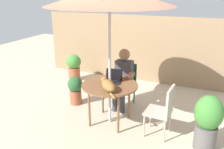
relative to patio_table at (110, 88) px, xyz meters
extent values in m
plane|color=#BCAD93|center=(0.00, 0.00, -0.68)|extent=(14.00, 14.00, 0.00)
cube|color=#937756|center=(0.00, 2.32, 0.17)|extent=(5.68, 0.08, 1.70)
cylinder|color=brown|center=(0.00, 0.00, 0.05)|extent=(0.99, 0.99, 0.03)
cylinder|color=brown|center=(0.27, 0.27, -0.32)|extent=(0.04, 0.04, 0.72)
cylinder|color=brown|center=(-0.27, 0.27, -0.32)|extent=(0.04, 0.04, 0.72)
cylinder|color=brown|center=(-0.27, -0.27, -0.32)|extent=(0.04, 0.04, 0.72)
cylinder|color=brown|center=(0.27, -0.27, -0.32)|extent=(0.04, 0.04, 0.72)
cylinder|color=#B7B7BC|center=(0.00, 0.00, 0.42)|extent=(0.04, 0.04, 2.21)
cube|color=#194C2D|center=(0.00, 0.73, -0.26)|extent=(0.40, 0.40, 0.04)
cube|color=#194C2D|center=(0.00, 0.91, -0.02)|extent=(0.40, 0.04, 0.44)
cylinder|color=#194C2D|center=(0.17, 0.90, -0.48)|extent=(0.03, 0.03, 0.40)
cylinder|color=#194C2D|center=(-0.17, 0.90, -0.48)|extent=(0.03, 0.03, 0.40)
cylinder|color=#194C2D|center=(-0.17, 0.56, -0.48)|extent=(0.03, 0.03, 0.40)
cylinder|color=#194C2D|center=(0.17, 0.56, -0.48)|extent=(0.03, 0.03, 0.40)
cube|color=#B2A899|center=(0.89, -0.06, -0.26)|extent=(0.42, 0.42, 0.04)
cube|color=#B2A899|center=(1.07, -0.07, -0.02)|extent=(0.06, 0.40, 0.44)
cylinder|color=#B2A899|center=(1.05, -0.24, -0.48)|extent=(0.03, 0.03, 0.40)
cylinder|color=#B2A899|center=(1.07, 0.10, -0.48)|extent=(0.03, 0.03, 0.40)
cylinder|color=#B2A899|center=(0.73, 0.12, -0.48)|extent=(0.03, 0.03, 0.40)
cylinder|color=#B2A899|center=(0.71, -0.21, -0.48)|extent=(0.03, 0.03, 0.40)
cube|color=#3F3F47|center=(0.00, 0.73, 0.03)|extent=(0.34, 0.20, 0.54)
sphere|color=#936B4C|center=(0.00, 0.72, 0.43)|extent=(0.22, 0.22, 0.22)
cube|color=#383842|center=(-0.08, 0.58, -0.19)|extent=(0.12, 0.30, 0.12)
cylinder|color=#383842|center=(-0.08, 0.43, -0.46)|extent=(0.10, 0.10, 0.44)
cube|color=#383842|center=(0.08, 0.58, -0.19)|extent=(0.12, 0.30, 0.12)
cylinder|color=#383842|center=(0.08, 0.43, -0.46)|extent=(0.10, 0.10, 0.44)
cube|color=#936B4C|center=(-0.20, 0.51, 0.08)|extent=(0.08, 0.32, 0.08)
cube|color=#936B4C|center=(0.20, 0.51, 0.08)|extent=(0.08, 0.32, 0.08)
cube|color=black|center=(0.01, 0.11, 0.07)|extent=(0.33, 0.26, 0.02)
cube|color=black|center=(-0.01, 0.21, 0.18)|extent=(0.31, 0.10, 0.20)
cube|color=black|center=(-0.01, 0.22, 0.18)|extent=(0.30, 0.10, 0.20)
ellipsoid|color=olive|center=(0.09, -0.25, 0.15)|extent=(0.41, 0.42, 0.17)
sphere|color=olive|center=(-0.07, -0.09, 0.17)|extent=(0.11, 0.11, 0.11)
ellipsoid|color=white|center=(0.01, -0.17, 0.11)|extent=(0.17, 0.17, 0.09)
cylinder|color=olive|center=(0.26, -0.48, 0.09)|extent=(0.15, 0.16, 0.04)
cone|color=olive|center=(-0.05, -0.07, 0.22)|extent=(0.04, 0.04, 0.03)
cone|color=olive|center=(-0.09, -0.11, 0.22)|extent=(0.04, 0.04, 0.03)
cylinder|color=#595654|center=(1.65, -0.14, -0.49)|extent=(0.33, 0.33, 0.39)
ellipsoid|color=#3D7F33|center=(1.65, -0.14, -0.07)|extent=(0.42, 0.42, 0.53)
cylinder|color=#9E5138|center=(-0.97, 0.41, -0.53)|extent=(0.25, 0.25, 0.30)
ellipsoid|color=#26592D|center=(-0.97, 0.41, -0.24)|extent=(0.30, 0.30, 0.34)
cylinder|color=#9E5138|center=(-1.74, 1.61, -0.51)|extent=(0.31, 0.31, 0.34)
ellipsoid|color=#3D7F33|center=(-1.74, 1.61, -0.17)|extent=(0.38, 0.38, 0.39)
camera|label=1|loc=(1.57, -3.56, 1.64)|focal=38.45mm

